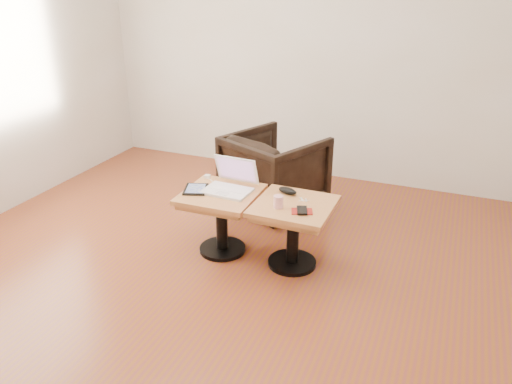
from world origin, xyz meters
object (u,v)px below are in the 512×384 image
at_px(laptop, 230,184).
at_px(side_table_left, 221,207).
at_px(armchair, 275,171).
at_px(striped_cup, 278,202).
at_px(side_table_right, 293,219).

bearing_deg(laptop, side_table_left, -120.26).
distance_m(laptop, armchair, 0.87).
relative_size(side_table_left, laptop, 1.56).
distance_m(striped_cup, armchair, 1.09).
distance_m(side_table_right, armchair, 1.02).
distance_m(side_table_right, striped_cup, 0.21).
bearing_deg(striped_cup, laptop, 160.91).
height_order(side_table_right, striped_cup, striped_cup).
xyz_separation_m(side_table_left, armchair, (0.09, 0.92, -0.03)).
bearing_deg(laptop, side_table_right, -3.29).
height_order(side_table_left, laptop, laptop).
bearing_deg(side_table_left, armchair, 83.02).
height_order(side_table_left, side_table_right, same).
xyz_separation_m(laptop, armchair, (0.05, 0.84, -0.20)).
bearing_deg(laptop, striped_cup, -16.32).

